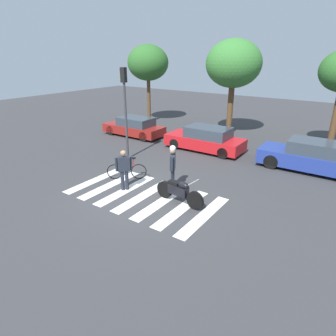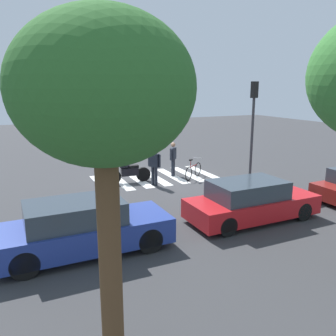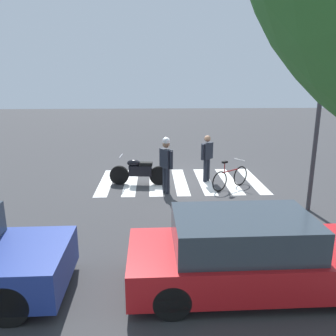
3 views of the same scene
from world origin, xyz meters
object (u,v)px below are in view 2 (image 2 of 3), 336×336
car_red_convertible (251,201)px  traffic_light_pole (253,117)px  police_motorcycle (129,173)px  car_blue_hatchback (82,228)px  officer_on_foot (154,162)px  officer_by_motorcycle (173,157)px  leaning_bicycle (193,171)px

car_red_convertible → traffic_light_pole: 5.12m
police_motorcycle → car_blue_hatchback: bearing=61.6°
police_motorcycle → car_red_convertible: (-2.21, 6.22, 0.18)m
car_blue_hatchback → traffic_light_pole: bearing=-156.4°
car_blue_hatchback → traffic_light_pole: 9.41m
officer_on_foot → officer_by_motorcycle: size_ratio=1.09×
leaning_bicycle → officer_on_foot: officer_on_foot is taller
car_blue_hatchback → officer_on_foot: bearing=-128.8°
officer_on_foot → officer_by_motorcycle: officer_on_foot is taller
traffic_light_pole → car_red_convertible: bearing=52.7°
traffic_light_pole → officer_by_motorcycle: bearing=-49.5°
leaning_bicycle → officer_by_motorcycle: bearing=-52.4°
car_blue_hatchback → traffic_light_pole: size_ratio=1.01×
officer_on_foot → car_blue_hatchback: 6.88m
car_blue_hatchback → traffic_light_pole: (-8.34, -3.65, 2.37)m
officer_on_foot → traffic_light_pole: bearing=157.1°
leaning_bicycle → traffic_light_pole: size_ratio=0.31×
police_motorcycle → leaning_bicycle: police_motorcycle is taller
officer_on_foot → traffic_light_pole: (-4.04, 1.71, 1.99)m
leaning_bicycle → traffic_light_pole: (-1.83, 2.06, 2.69)m
police_motorcycle → traffic_light_pole: 6.18m
officer_on_foot → leaning_bicycle: bearing=-171.0°
officer_on_foot → traffic_light_pole: traffic_light_pole is taller
car_red_convertible → traffic_light_pole: bearing=-127.3°
officer_by_motorcycle → car_blue_hatchback: size_ratio=0.36×
police_motorcycle → officer_on_foot: officer_on_foot is taller
officer_on_foot → traffic_light_pole: size_ratio=0.40×
leaning_bicycle → car_red_convertible: size_ratio=0.32×
officer_by_motorcycle → car_red_convertible: officer_by_motorcycle is taller
car_red_convertible → car_blue_hatchback: (5.60, 0.06, 0.05)m
police_motorcycle → officer_on_foot: bearing=134.7°
car_red_convertible → car_blue_hatchback: size_ratio=0.97×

